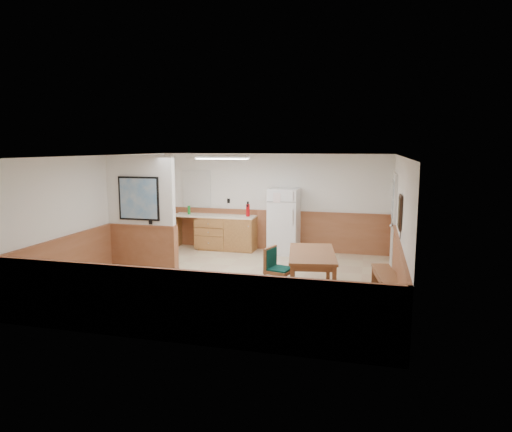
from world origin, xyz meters
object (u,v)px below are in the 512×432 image
(dining_table, at_px, (312,258))
(dining_bench, at_px, (387,280))
(fire_extinguisher, at_px, (248,210))
(dining_chair, at_px, (275,266))
(refrigerator, at_px, (284,221))
(soap_bottle, at_px, (189,210))

(dining_table, distance_m, dining_bench, 1.38)
(fire_extinguisher, bearing_deg, dining_chair, -68.03)
(refrigerator, relative_size, soap_bottle, 7.32)
(dining_bench, xyz_separation_m, fire_extinguisher, (-3.39, 3.07, 0.73))
(dining_chair, relative_size, soap_bottle, 3.77)
(dining_table, bearing_deg, dining_bench, -11.75)
(refrigerator, xyz_separation_m, fire_extinguisher, (-0.96, 0.06, 0.24))
(dining_table, relative_size, dining_chair, 2.07)
(soap_bottle, bearing_deg, dining_chair, -46.45)
(fire_extinguisher, bearing_deg, soap_bottle, 179.47)
(refrigerator, xyz_separation_m, soap_bottle, (-2.57, 0.03, 0.19))
(dining_bench, xyz_separation_m, dining_chair, (-1.99, -0.13, 0.15))
(dining_table, relative_size, fire_extinguisher, 4.59)
(refrigerator, distance_m, dining_bench, 3.90)
(fire_extinguisher, distance_m, soap_bottle, 1.61)
(dining_chair, bearing_deg, dining_bench, 18.80)
(dining_table, bearing_deg, soap_bottle, 131.81)
(refrigerator, bearing_deg, soap_bottle, -179.34)
(soap_bottle, bearing_deg, fire_extinguisher, 1.11)
(refrigerator, bearing_deg, fire_extinguisher, 177.61)
(dining_chair, height_order, fire_extinguisher, fire_extinguisher)
(dining_table, height_order, dining_bench, dining_table)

